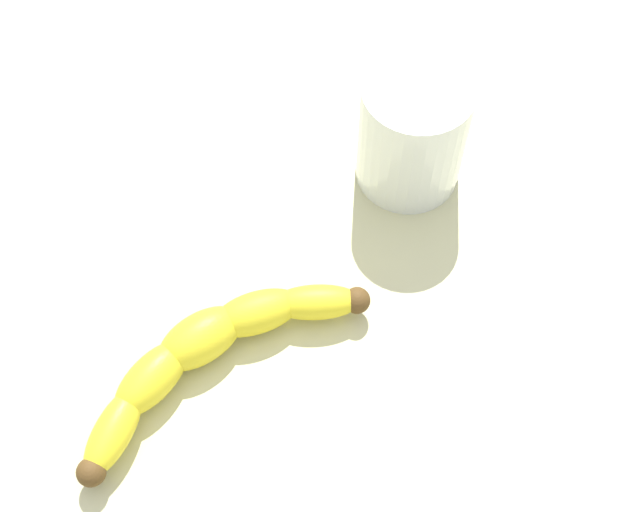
# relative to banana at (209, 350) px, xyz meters

# --- Properties ---
(wooden_tabletop) EXTENTS (1.20, 1.20, 0.03)m
(wooden_tabletop) POSITION_rel_banana_xyz_m (-0.12, 0.16, -0.03)
(wooden_tabletop) COLOR #C4C18D
(wooden_tabletop) RESTS_ON ground
(banana) EXTENTS (0.23, 0.11, 0.04)m
(banana) POSITION_rel_banana_xyz_m (0.00, 0.00, 0.00)
(banana) COLOR yellow
(banana) RESTS_ON wooden_tabletop
(smoothie_glass) EXTENTS (0.08, 0.08, 0.10)m
(smoothie_glass) POSITION_rel_banana_xyz_m (-0.22, 0.01, 0.03)
(smoothie_glass) COLOR silver
(smoothie_glass) RESTS_ON wooden_tabletop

